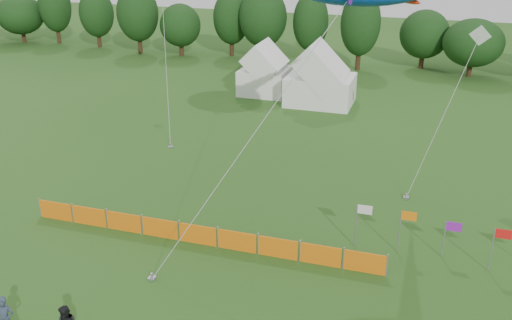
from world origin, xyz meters
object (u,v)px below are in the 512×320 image
(barrier_fence, at_px, (198,234))
(spectator_a, at_px, (5,320))
(tent_right, at_px, (321,81))
(tent_left, at_px, (265,73))

(barrier_fence, xyz_separation_m, spectator_a, (-3.98, -8.52, 0.46))
(tent_right, xyz_separation_m, spectator_a, (-4.92, -32.65, -1.04))
(tent_left, distance_m, spectator_a, 34.30)
(tent_left, distance_m, barrier_fence, 26.18)
(tent_left, relative_size, spectator_a, 2.19)
(spectator_a, bearing_deg, tent_left, 72.26)
(tent_right, height_order, barrier_fence, tent_right)
(barrier_fence, relative_size, spectator_a, 9.36)
(spectator_a, bearing_deg, tent_right, 62.94)
(barrier_fence, height_order, spectator_a, spectator_a)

